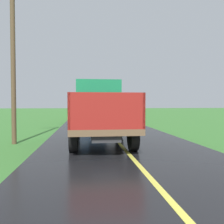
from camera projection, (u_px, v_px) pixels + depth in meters
name	position (u px, v px, depth m)	size (l,w,h in m)	color
banana_truck_near	(99.00, 110.00, 10.61)	(2.38, 5.82, 2.80)	#2D2D30
banana_truck_far	(92.00, 107.00, 23.65)	(2.38, 5.81, 2.80)	#2D2D30
utility_pole_roadside	(13.00, 58.00, 10.05)	(2.17, 0.20, 6.80)	brown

